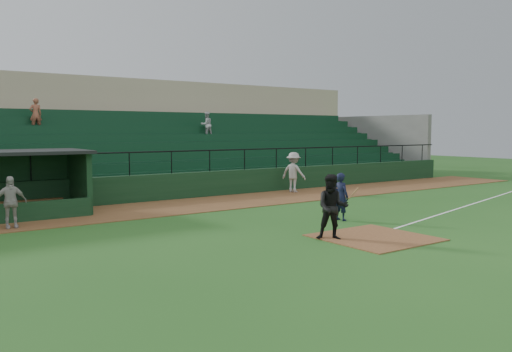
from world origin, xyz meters
TOP-DOWN VIEW (x-y plane):
  - ground at (0.00, 0.00)m, footprint 90.00×90.00m
  - warning_track at (0.00, 8.00)m, footprint 40.00×4.00m
  - home_plate_dirt at (0.00, -1.00)m, footprint 3.00×3.00m
  - foul_line at (8.00, 1.20)m, footprint 17.49×4.44m
  - stadium_structure at (-0.00, 16.46)m, footprint 38.00×13.08m
  - batter_at_plate at (1.35, 1.76)m, footprint 1.02×0.69m
  - umpire at (-1.19, -0.46)m, footprint 1.17×1.15m
  - runner at (5.22, 9.05)m, footprint 1.18×1.49m
  - dugout_player_a at (-8.40, 6.74)m, footprint 1.00×0.46m

SIDE VIEW (x-z plane):
  - ground at x=0.00m, z-range 0.00..0.00m
  - foul_line at x=8.00m, z-range 0.00..0.01m
  - warning_track at x=0.00m, z-range 0.00..0.03m
  - home_plate_dirt at x=0.00m, z-range 0.00..0.03m
  - batter_at_plate at x=1.35m, z-range 0.00..1.68m
  - dugout_player_a at x=-8.40m, z-range 0.03..1.70m
  - umpire at x=-1.19m, z-range 0.00..1.90m
  - runner at x=5.22m, z-range 0.03..2.04m
  - stadium_structure at x=0.00m, z-range -0.90..5.50m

